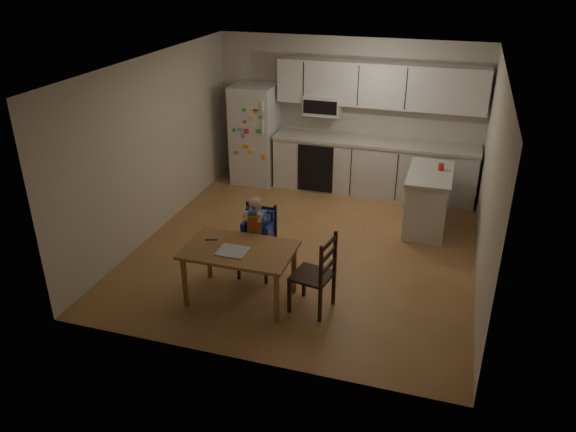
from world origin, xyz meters
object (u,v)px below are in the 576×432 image
at_px(kitchen_island, 428,200).
at_px(chair_booster, 258,227).
at_px(dining_table, 240,255).
at_px(refrigerator, 255,134).
at_px(chair_side, 320,270).
at_px(red_cup, 441,167).

xyz_separation_m(kitchen_island, chair_booster, (-1.92, -1.96, 0.21)).
distance_m(kitchen_island, dining_table, 3.22).
bearing_deg(refrigerator, chair_booster, -69.18).
relative_size(chair_booster, chair_side, 1.13).
bearing_deg(dining_table, chair_booster, 89.94).
xyz_separation_m(refrigerator, chair_side, (2.08, -3.58, -0.31)).
xyz_separation_m(red_cup, chair_side, (-1.11, -2.67, -0.39)).
bearing_deg(refrigerator, chair_side, -59.82).
bearing_deg(chair_booster, refrigerator, 111.59).
distance_m(refrigerator, chair_booster, 3.22).
height_order(kitchen_island, dining_table, kitchen_island).
bearing_deg(red_cup, dining_table, -127.18).
height_order(refrigerator, dining_table, refrigerator).
xyz_separation_m(refrigerator, dining_table, (1.14, -3.62, -0.27)).
bearing_deg(red_cup, chair_booster, -134.46).
distance_m(kitchen_island, red_cup, 0.52).
height_order(kitchen_island, chair_side, chair_side).
bearing_deg(refrigerator, kitchen_island, -18.74).
relative_size(refrigerator, red_cup, 16.89).
bearing_deg(kitchen_island, refrigerator, 161.26).
distance_m(refrigerator, red_cup, 3.32).
height_order(red_cup, chair_booster, chair_booster).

